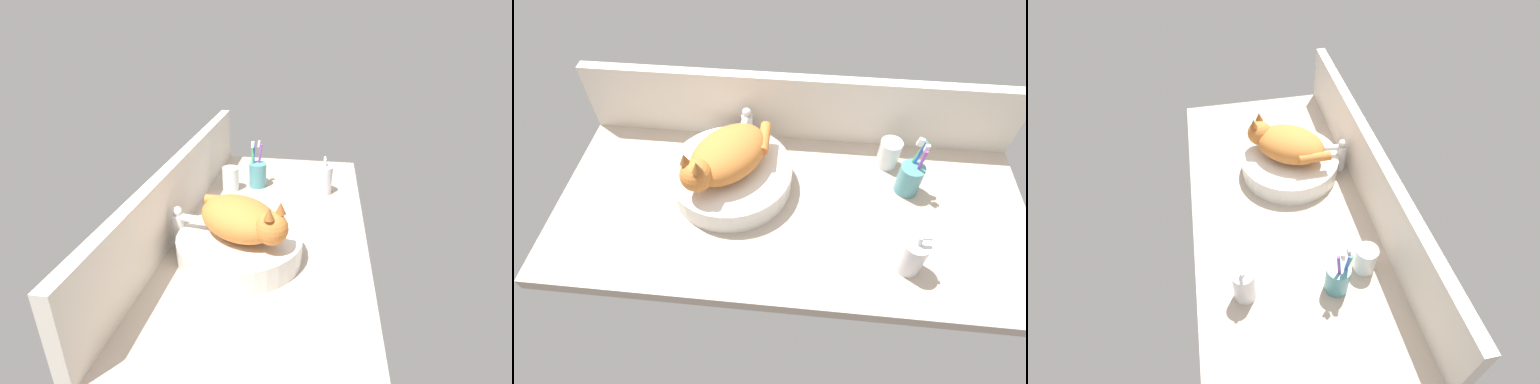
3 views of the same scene
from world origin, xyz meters
TOP-DOWN VIEW (x-y plane):
  - ground_plane at (0.00, 0.00)cm, footprint 133.93×62.15cm
  - backsplash_panel at (0.00, 29.28)cm, footprint 133.93×3.60cm
  - sink_basin at (-17.93, 5.80)cm, footprint 35.44×35.44cm
  - cat at (-18.63, 4.63)cm, footprint 28.09×30.23cm
  - faucet at (-15.68, 23.35)cm, footprint 4.16×11.86cm
  - soap_dispenser at (30.81, -17.28)cm, footprint 6.30×6.30cm
  - toothbrush_cup at (33.37, 8.85)cm, footprint 6.85×6.85cm
  - water_glass at (28.50, 18.80)cm, footprint 6.50×6.50cm

SIDE VIEW (x-z plane):
  - ground_plane at x=0.00cm, z-range -4.00..0.00cm
  - sink_basin at x=-17.93cm, z-range 0.00..7.22cm
  - water_glass at x=28.50cm, z-range -0.59..8.56cm
  - toothbrush_cup at x=33.37cm, z-range -4.01..14.70cm
  - soap_dispenser at x=30.81cm, z-range -1.55..12.76cm
  - faucet at x=-15.68cm, z-range 0.50..14.10cm
  - backsplash_panel at x=0.00cm, z-range 0.00..22.47cm
  - cat at x=-18.63cm, z-range 5.98..19.98cm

